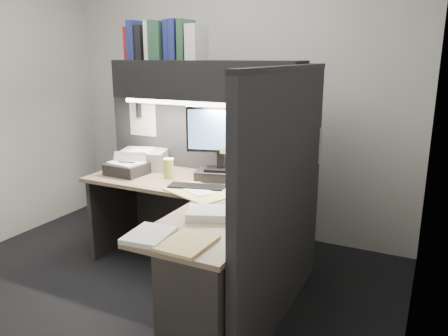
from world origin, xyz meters
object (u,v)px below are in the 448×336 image
at_px(desk, 192,250).
at_px(telephone, 260,181).
at_px(overhead_shelf, 205,80).
at_px(printer, 144,159).
at_px(notebook_stack, 127,169).
at_px(keyboard, 197,187).
at_px(coffee_cup, 169,169).
at_px(monitor, 220,152).

bearing_deg(desk, telephone, 71.25).
xyz_separation_m(overhead_shelf, telephone, (0.52, -0.11, -0.72)).
distance_m(overhead_shelf, telephone, 0.90).
xyz_separation_m(desk, printer, (-0.91, 0.74, 0.36)).
bearing_deg(notebook_stack, keyboard, -6.74).
bearing_deg(printer, coffee_cup, -45.44).
xyz_separation_m(monitor, keyboard, (-0.06, -0.28, -0.22)).
bearing_deg(monitor, coffee_cup, -177.13).
height_order(desk, overhead_shelf, overhead_shelf).
height_order(desk, printer, printer).
bearing_deg(notebook_stack, monitor, 14.43).
relative_size(overhead_shelf, keyboard, 3.75).
height_order(monitor, notebook_stack, monitor).
relative_size(coffee_cup, notebook_stack, 0.49).
relative_size(overhead_shelf, printer, 3.98).
relative_size(monitor, keyboard, 1.39).
distance_m(keyboard, notebook_stack, 0.72).
bearing_deg(printer, telephone, -24.47).
height_order(desk, monitor, monitor).
xyz_separation_m(keyboard, coffee_cup, (-0.34, 0.15, 0.06)).
relative_size(desk, telephone, 6.80).
xyz_separation_m(telephone, coffee_cup, (-0.75, -0.09, 0.03)).
relative_size(desk, overhead_shelf, 1.10).
xyz_separation_m(overhead_shelf, notebook_stack, (-0.61, -0.26, -0.72)).
relative_size(keyboard, notebook_stack, 1.35).
xyz_separation_m(monitor, printer, (-0.77, 0.05, -0.15)).
bearing_deg(monitor, overhead_shelf, 143.45).
xyz_separation_m(telephone, notebook_stack, (-1.13, -0.15, -0.00)).
height_order(telephone, notebook_stack, telephone).
bearing_deg(monitor, keyboard, -117.43).
bearing_deg(notebook_stack, telephone, 7.51).
relative_size(keyboard, printer, 1.06).
bearing_deg(monitor, telephone, -24.06).
bearing_deg(coffee_cup, printer, 154.15).
height_order(coffee_cup, printer, printer).
bearing_deg(monitor, printer, 160.37).
distance_m(desk, overhead_shelf, 1.33).
height_order(overhead_shelf, keyboard, overhead_shelf).
relative_size(overhead_shelf, notebook_stack, 5.06).
bearing_deg(printer, desk, -58.58).
distance_m(keyboard, telephone, 0.48).
relative_size(telephone, notebook_stack, 0.82).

